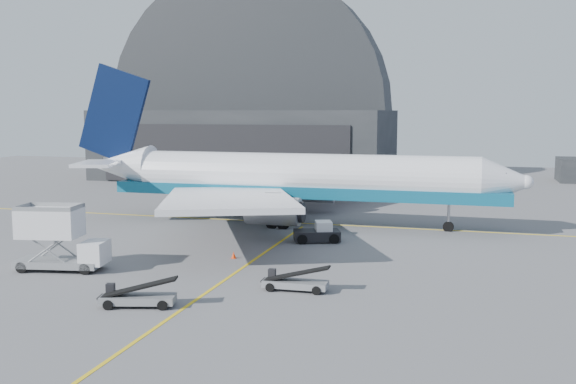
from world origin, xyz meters
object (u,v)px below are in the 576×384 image
(catering_truck, at_px, (58,239))
(belt_loader_b, at_px, (295,282))
(belt_loader_a, at_px, (137,297))
(pushback_tug, at_px, (318,234))
(airliner, at_px, (286,178))

(catering_truck, relative_size, belt_loader_b, 1.53)
(catering_truck, distance_m, belt_loader_a, 12.17)
(catering_truck, bearing_deg, belt_loader_a, -42.92)
(catering_truck, relative_size, pushback_tug, 1.52)
(pushback_tug, xyz_separation_m, belt_loader_a, (-6.18, -22.21, -0.15))
(belt_loader_b, bearing_deg, airliner, 105.52)
(catering_truck, height_order, belt_loader_a, catering_truck)
(belt_loader_a, bearing_deg, belt_loader_b, 21.02)
(airliner, bearing_deg, catering_truck, -114.21)
(airliner, height_order, pushback_tug, airliner)
(airliner, relative_size, belt_loader_a, 10.06)
(belt_loader_a, xyz_separation_m, belt_loader_b, (8.34, 6.04, -0.02))
(catering_truck, xyz_separation_m, pushback_tug, (16.30, 15.70, -1.63))
(pushback_tug, relative_size, belt_loader_b, 1.01)
(belt_loader_b, bearing_deg, catering_truck, 176.77)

